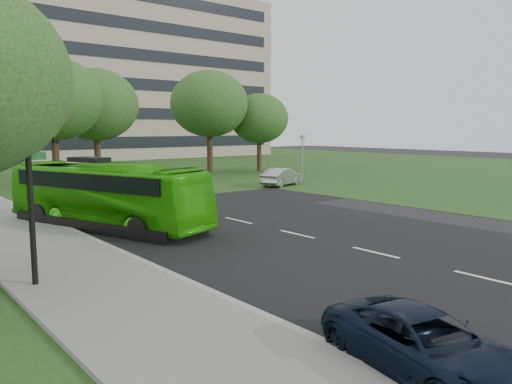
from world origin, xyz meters
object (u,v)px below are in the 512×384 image
Objects in this scene: tree_park_c at (96,105)px; sedan at (282,177)px; bus at (106,195)px; office_building at (134,77)px; tree_park_d at (209,104)px; tree_park_b at (53,99)px; tree_park_e at (259,119)px; traffic_light at (36,167)px; suv at (424,343)px; camera_pole at (302,152)px.

tree_park_c reaches higher than sedan.
bus is at bearing -110.88° from tree_park_c.
office_building reaches higher than bus.
office_building is 9.60× the size of sedan.
tree_park_b is at bearing -175.75° from tree_park_d.
tree_park_b is at bearing -179.71° from tree_park_e.
traffic_light is (-23.62, -26.64, -3.41)m from tree_park_d.
office_building is 4.09× the size of tree_park_b.
tree_park_d is 35.77m from traffic_light.
tree_park_d is 2.39× the size of sedan.
tree_park_c reaches higher than traffic_light.
tree_park_b is 15.12m from tree_park_d.
office_building is at bearing -30.98° from sedan.
sedan reaches higher than suv.
traffic_light is (-32.28, -60.53, -9.15)m from office_building.
tree_park_e is at bearing -50.62° from sedan.
tree_park_c is 2.24× the size of sedan.
tree_park_e is 1.40× the size of traffic_light.
tree_park_d is at bearing 4.25° from tree_park_b.
camera_pole is (20.89, 8.90, 1.02)m from bus.
tree_park_d is 5.70m from tree_park_e.
bus is at bearing 97.13° from suv.
bus is at bearing -133.74° from tree_park_d.
sedan is at bearing -53.32° from tree_park_c.
tree_park_d reaches higher than tree_park_e.
suv is (-4.73, -34.96, -6.05)m from tree_park_b.
sedan is 26.23m from traffic_light.
tree_park_d is at bearing 32.14° from traffic_light.
tree_park_e is 43.48m from suv.
sedan is at bearing -40.26° from tree_park_b.
traffic_light is at bearing -138.60° from tree_park_e.
tree_park_c is 16.72m from tree_park_e.
suv is 1.06× the size of camera_pole.
tree_park_b is 20.56m from tree_park_e.
traffic_light is (-12.42, -26.93, -3.00)m from tree_park_c.
tree_park_c is at bearing 19.87° from tree_park_b.
suv is 10.55m from traffic_light.
suv is at bearing -112.47° from bus.
tree_park_c is 2.44× the size of camera_pole.
bus is at bearing 94.72° from sedan.
tree_park_b is 19.59m from bus.
sedan is (13.32, -11.28, -5.92)m from tree_park_b.
sedan is 0.73× the size of traffic_light.
tree_park_b is 35.79m from suv.
suv is (-28.46, -69.96, -11.94)m from office_building.
traffic_light reaches higher than bus.
office_building is 61.17m from bus.
suv is at bearing -84.24° from traffic_light.
camera_pole is at bearing -85.03° from sedan.
office_building is 39.51m from tree_park_c.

